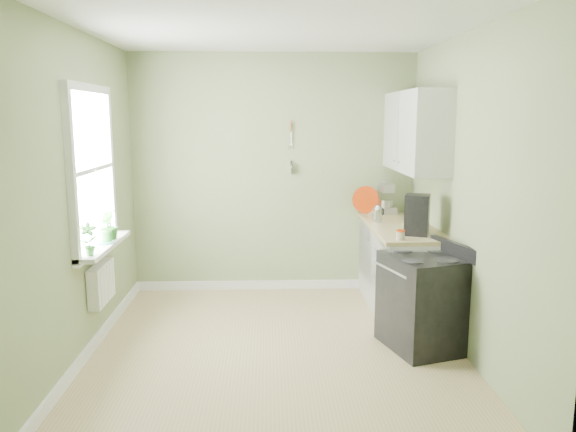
{
  "coord_description": "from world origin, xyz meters",
  "views": [
    {
      "loc": [
        -0.06,
        -4.57,
        2.0
      ],
      "look_at": [
        0.12,
        0.55,
        1.09
      ],
      "focal_mm": 35.0,
      "sensor_mm": 36.0,
      "label": 1
    }
  ],
  "objects_px": {
    "coffee_maker": "(417,216)",
    "stove": "(423,301)",
    "stand_mixer": "(385,199)",
    "kettle": "(377,214)"
  },
  "relations": [
    {
      "from": "stand_mixer",
      "to": "kettle",
      "type": "xyz_separation_m",
      "value": [
        -0.2,
        -0.57,
        -0.07
      ]
    },
    {
      "from": "stove",
      "to": "kettle",
      "type": "relative_size",
      "value": 5.34
    },
    {
      "from": "coffee_maker",
      "to": "stove",
      "type": "bearing_deg",
      "value": -95.22
    },
    {
      "from": "stove",
      "to": "kettle",
      "type": "xyz_separation_m",
      "value": [
        -0.2,
        1.12,
        0.58
      ]
    },
    {
      "from": "coffee_maker",
      "to": "kettle",
      "type": "bearing_deg",
      "value": 110.85
    },
    {
      "from": "kettle",
      "to": "coffee_maker",
      "type": "distance_m",
      "value": 0.69
    },
    {
      "from": "stand_mixer",
      "to": "kettle",
      "type": "height_order",
      "value": "stand_mixer"
    },
    {
      "from": "stand_mixer",
      "to": "kettle",
      "type": "distance_m",
      "value": 0.61
    },
    {
      "from": "coffee_maker",
      "to": "stand_mixer",
      "type": "bearing_deg",
      "value": 92.15
    },
    {
      "from": "stove",
      "to": "kettle",
      "type": "distance_m",
      "value": 1.27
    }
  ]
}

